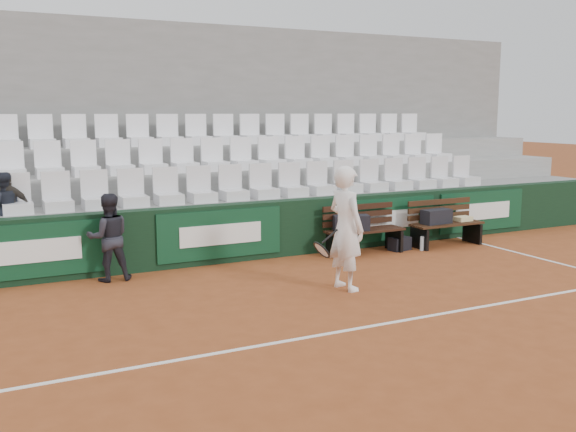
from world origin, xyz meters
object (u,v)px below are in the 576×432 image
object	(u,v)px
bench_right	(446,234)
sports_bag_ground	(400,244)
sports_bag_right	(436,217)
water_bottle_far	(422,244)
water_bottle_near	(341,251)
spectator_c	(2,179)
spectator_b	(7,179)
bench_left	(365,241)
ball_kid	(109,237)
tennis_player	(346,228)
sports_bag_left	(351,223)

from	to	relation	value
bench_right	sports_bag_ground	xyz separation A→B (m)	(-1.06, 0.07, -0.10)
sports_bag_right	water_bottle_far	xyz separation A→B (m)	(-0.46, -0.17, -0.45)
sports_bag_right	sports_bag_ground	xyz separation A→B (m)	(-0.81, 0.05, -0.46)
water_bottle_near	spectator_c	distance (m)	5.65
spectator_c	sports_bag_ground	bearing A→B (deg)	169.69
bench_right	spectator_b	world-z (taller)	spectator_b
bench_left	sports_bag_right	world-z (taller)	sports_bag_right
bench_left	spectator_c	distance (m)	6.18
sports_bag_right	water_bottle_near	distance (m)	2.20
bench_left	ball_kid	bearing A→B (deg)	178.24
tennis_player	ball_kid	distance (m)	3.61
spectator_c	spectator_b	bearing A→B (deg)	179.02
water_bottle_far	tennis_player	xyz separation A→B (m)	(-2.66, -1.61, 0.77)
bench_left	water_bottle_near	size ratio (longest dim) A/B	5.38
sports_bag_right	water_bottle_near	xyz separation A→B (m)	(-2.16, -0.06, -0.45)
water_bottle_far	water_bottle_near	bearing A→B (deg)	176.19
bench_right	tennis_player	distance (m)	3.86
sports_bag_ground	spectator_b	world-z (taller)	spectator_b
sports_bag_left	sports_bag_right	bearing A→B (deg)	-4.16
water_bottle_far	sports_bag_ground	bearing A→B (deg)	147.92
sports_bag_left	spectator_b	bearing A→B (deg)	169.75
ball_kid	bench_right	bearing A→B (deg)	-178.72
water_bottle_far	sports_bag_left	bearing A→B (deg)	167.44
bench_left	sports_bag_right	distance (m)	1.60
bench_right	ball_kid	distance (m)	6.37
bench_left	tennis_player	world-z (taller)	tennis_player
sports_bag_ground	spectator_b	bearing A→B (deg)	170.58
sports_bag_ground	water_bottle_near	world-z (taller)	water_bottle_near
tennis_player	water_bottle_near	bearing A→B (deg)	60.65
water_bottle_far	ball_kid	bearing A→B (deg)	175.87
bench_right	tennis_player	xyz separation A→B (m)	(-3.37, -1.76, 0.68)
spectator_b	spectator_c	size ratio (longest dim) A/B	1.00
sports_bag_ground	spectator_c	distance (m)	6.92
spectator_b	ball_kid	bearing A→B (deg)	155.27
bench_left	sports_bag_left	world-z (taller)	sports_bag_left
sports_bag_right	spectator_b	xyz separation A→B (m)	(-7.43, 1.15, 0.96)
bench_left	sports_bag_left	size ratio (longest dim) A/B	2.33
bench_right	sports_bag_ground	bearing A→B (deg)	176.29
spectator_b	spectator_c	distance (m)	0.07
tennis_player	sports_bag_left	bearing A→B (deg)	56.00
ball_kid	spectator_b	bearing A→B (deg)	-31.02
sports_bag_ground	water_bottle_near	bearing A→B (deg)	-175.45
sports_bag_right	sports_bag_ground	distance (m)	0.93
bench_right	water_bottle_far	distance (m)	0.73
ball_kid	spectator_c	world-z (taller)	spectator_c
sports_bag_ground	spectator_c	xyz separation A→B (m)	(-6.69, 1.10, 1.43)
tennis_player	ball_kid	world-z (taller)	tennis_player
sports_bag_right	ball_kid	size ratio (longest dim) A/B	0.44
sports_bag_right	ball_kid	world-z (taller)	ball_kid
bench_left	bench_right	world-z (taller)	same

